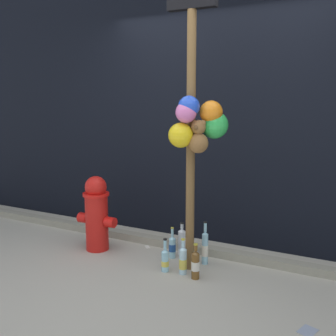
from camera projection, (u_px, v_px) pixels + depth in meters
name	position (u px, v px, depth m)	size (l,w,h in m)	color
ground_plane	(159.00, 289.00, 3.31)	(14.00, 14.00, 0.00)	#ADA899
building_wall	(222.00, 60.00, 4.20)	(10.00, 0.20, 3.98)	black
curb_strip	(201.00, 249.00, 4.10)	(8.00, 0.12, 0.08)	gray
memorial_post	(196.00, 105.00, 3.42)	(0.54, 0.43, 2.68)	brown
fire_hydrant	(97.00, 213.00, 4.14)	(0.45, 0.27, 0.79)	red
bottle_0	(187.00, 251.00, 3.78)	(0.08, 0.08, 0.35)	silver
bottle_1	(182.00, 241.00, 4.03)	(0.08, 0.08, 0.34)	silver
bottle_2	(165.00, 260.00, 3.65)	(0.07, 0.07, 0.31)	#93CCE0
bottle_3	(183.00, 260.00, 3.59)	(0.07, 0.07, 0.33)	#B2DBEA
bottle_4	(205.00, 247.00, 3.80)	(0.06, 0.06, 0.42)	#93CCE0
bottle_5	(172.00, 246.00, 3.96)	(0.07, 0.07, 0.32)	#93CCE0
bottle_6	(195.00, 264.00, 3.49)	(0.07, 0.07, 0.32)	brown
litter_0	(262.00, 262.00, 3.87)	(0.08, 0.11, 0.01)	tan
litter_1	(308.00, 331.00, 2.71)	(0.14, 0.10, 0.01)	#8C99B2
litter_2	(147.00, 247.00, 4.27)	(0.09, 0.04, 0.01)	silver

